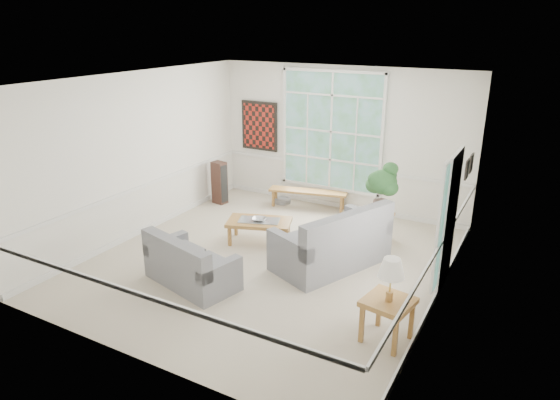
{
  "coord_description": "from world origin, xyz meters",
  "views": [
    {
      "loc": [
        3.82,
        -6.54,
        3.8
      ],
      "look_at": [
        0.1,
        0.2,
        1.05
      ],
      "focal_mm": 32.0,
      "sensor_mm": 36.0,
      "label": 1
    }
  ],
  "objects_px": {
    "end_table": "(376,227)",
    "side_table": "(387,320)",
    "loveseat_right": "(331,236)",
    "coffee_table": "(259,231)",
    "loveseat_front": "(192,259)"
  },
  "relations": [
    {
      "from": "side_table",
      "to": "coffee_table",
      "type": "bearing_deg",
      "value": 148.81
    },
    {
      "from": "loveseat_front",
      "to": "loveseat_right",
      "type": "bearing_deg",
      "value": 59.22
    },
    {
      "from": "loveseat_right",
      "to": "loveseat_front",
      "type": "relative_size",
      "value": 1.29
    },
    {
      "from": "loveseat_right",
      "to": "side_table",
      "type": "height_order",
      "value": "loveseat_right"
    },
    {
      "from": "end_table",
      "to": "side_table",
      "type": "distance_m",
      "value": 3.14
    },
    {
      "from": "loveseat_front",
      "to": "side_table",
      "type": "height_order",
      "value": "loveseat_front"
    },
    {
      "from": "side_table",
      "to": "end_table",
      "type": "bearing_deg",
      "value": 111.0
    },
    {
      "from": "coffee_table",
      "to": "end_table",
      "type": "xyz_separation_m",
      "value": [
        1.82,
        1.15,
        0.04
      ]
    },
    {
      "from": "loveseat_right",
      "to": "side_table",
      "type": "distance_m",
      "value": 2.17
    },
    {
      "from": "coffee_table",
      "to": "side_table",
      "type": "xyz_separation_m",
      "value": [
        2.94,
        -1.78,
        0.08
      ]
    },
    {
      "from": "end_table",
      "to": "coffee_table",
      "type": "bearing_deg",
      "value": -147.74
    },
    {
      "from": "loveseat_right",
      "to": "end_table",
      "type": "relative_size",
      "value": 3.76
    },
    {
      "from": "end_table",
      "to": "side_table",
      "type": "height_order",
      "value": "side_table"
    },
    {
      "from": "coffee_table",
      "to": "side_table",
      "type": "height_order",
      "value": "side_table"
    },
    {
      "from": "loveseat_right",
      "to": "side_table",
      "type": "relative_size",
      "value": 3.27
    }
  ]
}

